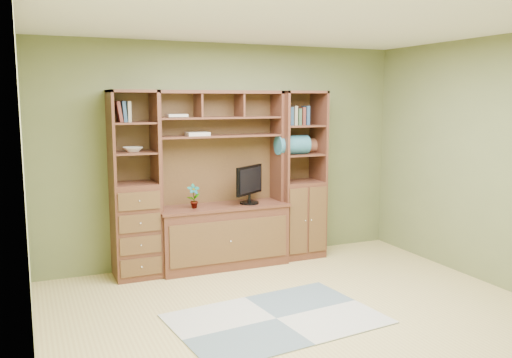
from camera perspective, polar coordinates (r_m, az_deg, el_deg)
name	(u,v)px	position (r m, az deg, el deg)	size (l,w,h in m)	color
room	(307,175)	(4.71, 5.38, 0.42)	(4.60, 4.10, 2.64)	#D3B76F
center_hutch	(222,180)	(6.26, -3.55, -0.12)	(1.54, 0.53, 2.05)	#50291C
left_tower	(135,185)	(6.04, -12.65, -0.63)	(0.50, 0.45, 2.05)	#50291C
right_tower	(299,175)	(6.70, 4.60, 0.44)	(0.55, 0.45, 2.05)	#50291C
rug	(276,319)	(5.00, 2.16, -14.50)	(1.80, 1.20, 0.01)	gray
monitor	(249,178)	(6.34, -0.72, 0.14)	(0.51, 0.23, 0.62)	black
orchid	(194,196)	(6.14, -6.58, -1.81)	(0.15, 0.10, 0.28)	#AC523A
magazines	(197,134)	(6.20, -6.18, 4.75)	(0.25, 0.18, 0.04)	beige
bowl	(133,149)	(5.99, -12.85, 3.06)	(0.21, 0.21, 0.05)	beige
blanket_teal	(292,145)	(6.56, 3.85, 3.61)	(0.40, 0.23, 0.23)	#2A5F6E
blanket_red	(308,145)	(6.81, 5.46, 3.53)	(0.31, 0.17, 0.17)	brown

